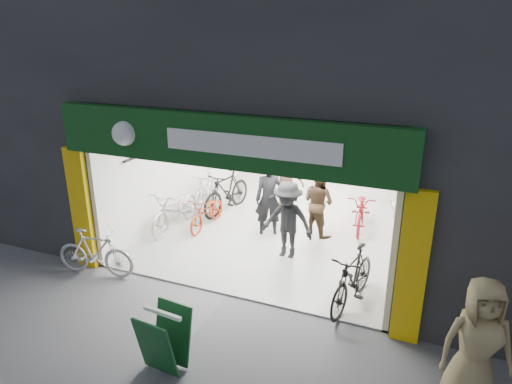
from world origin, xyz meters
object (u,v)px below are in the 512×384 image
Objects in this scene: bike_left_front at (176,209)px; bike_right_front at (353,278)px; sandwich_board at (164,339)px; parked_bike at (95,253)px; pedestrian_near at (477,345)px.

bike_left_front is 1.10× the size of bike_right_front.
bike_right_front is 1.93× the size of sandwich_board.
bike_right_front reaches higher than parked_bike.
bike_left_front reaches higher than sandwich_board.
parked_bike is 3.36m from sandwich_board.
bike_right_front is at bearing 55.93° from sandwich_board.
bike_right_front is at bearing -18.96° from bike_left_front.
bike_left_front is at bearing 136.79° from pedestrian_near.
pedestrian_near is (1.92, -1.74, 0.40)m from bike_right_front.
sandwich_board is (2.53, -4.41, -0.01)m from bike_left_front.
parked_bike is at bearing -158.60° from bike_right_front.
bike_right_front is 2.62m from pedestrian_near.
parked_bike is 1.75× the size of sandwich_board.
pedestrian_near is at bearing 18.54° from sandwich_board.
sandwich_board is at bearing -118.11° from bike_right_front.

